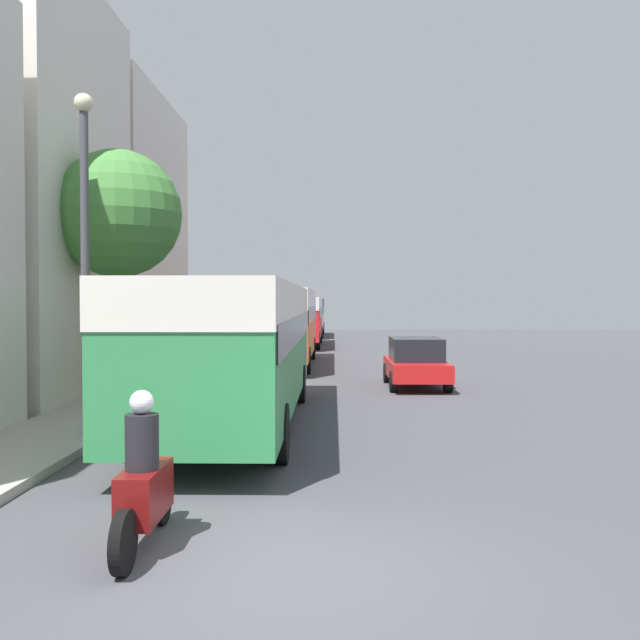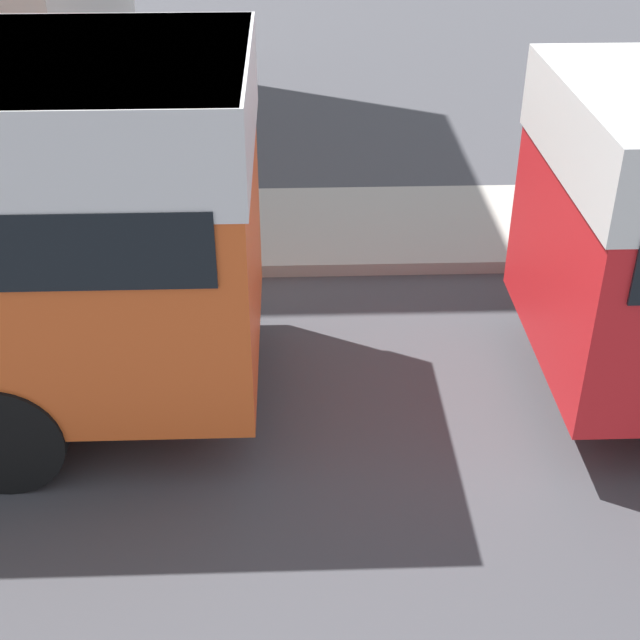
{
  "view_description": "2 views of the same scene",
  "coord_description": "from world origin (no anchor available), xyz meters",
  "views": [
    {
      "loc": [
        0.35,
        -6.93,
        2.68
      ],
      "look_at": [
        -0.34,
        29.67,
        1.7
      ],
      "focal_mm": 40.0,
      "sensor_mm": 36.0,
      "label": 1
    },
    {
      "loc": [
        4.93,
        27.92,
        4.95
      ],
      "look_at": [
        0.09,
        28.1,
        1.95
      ],
      "focal_mm": 50.0,
      "sensor_mm": 36.0,
      "label": 2
    }
  ],
  "objects": []
}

